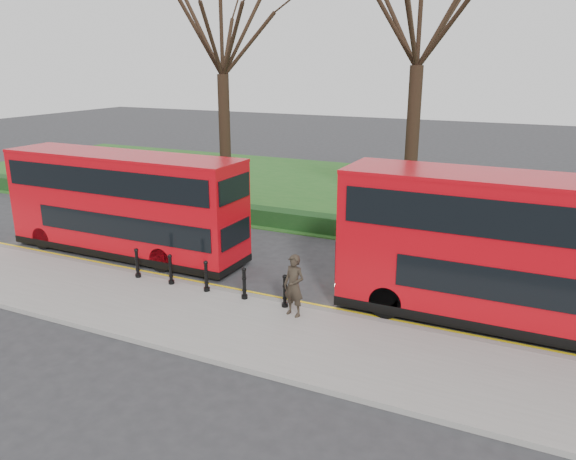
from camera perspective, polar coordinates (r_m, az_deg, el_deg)
The scene contains 13 objects.
ground at distance 18.95m, azimuth -1.44°, elevation -6.09°, with size 120.00×120.00×0.00m, color #28282B.
pavement at distance 16.55m, azimuth -6.23°, elevation -9.45°, with size 60.00×4.00×0.15m, color gray.
kerb at distance 18.11m, azimuth -2.89°, elevation -6.97°, with size 60.00×0.25×0.16m, color slate.
grass_verge at distance 32.40m, azimuth 10.72°, elevation 3.39°, with size 60.00×18.00×0.06m, color #1E521B.
hedge at distance 24.72m, azimuth 5.73°, elevation 0.32°, with size 60.00×0.90×0.80m, color black.
yellow_line_outer at distance 18.38m, azimuth -2.44°, elevation -6.83°, with size 60.00×0.10×0.01m, color yellow.
yellow_line_inner at distance 18.54m, azimuth -2.15°, elevation -6.61°, with size 60.00×0.10×0.01m, color yellow.
tree_left at distance 30.17m, azimuth -6.79°, elevation 19.59°, with size 7.84×7.84×12.25m.
tree_mid at distance 26.32m, azimuth 13.32°, elevation 21.07°, with size 8.38×8.38×13.09m.
bollard_row at distance 18.48m, azimuth -8.31°, elevation -4.71°, with size 5.84×0.15×1.00m.
bus_lead at distance 22.75m, azimuth -16.32°, elevation 2.48°, with size 10.05×2.31×3.99m.
bus_rear at distance 17.01m, azimuth 23.83°, elevation -2.39°, with size 10.95×2.52×4.36m.
pedestrian at distance 16.44m, azimuth 0.61°, elevation -5.67°, with size 0.68×0.45×1.87m, color #2B231A.
Camera 1 is at (7.98, -15.54, 7.35)m, focal length 35.00 mm.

